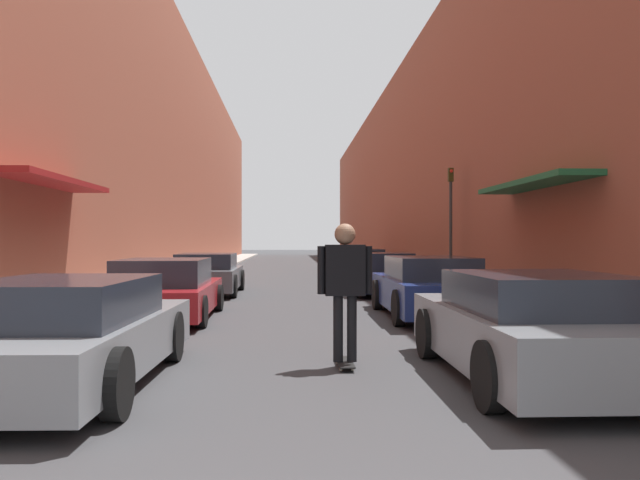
# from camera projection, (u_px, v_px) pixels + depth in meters

# --- Properties ---
(ground) EXTENTS (152.97, 152.97, 0.00)m
(ground) POSITION_uv_depth(u_px,v_px,m) (293.00, 276.00, 29.01)
(ground) COLOR #38383A
(curb_strip_left) EXTENTS (1.80, 69.53, 0.12)m
(curb_strip_left) POSITION_uv_depth(u_px,v_px,m) (211.00, 268.00, 35.73)
(curb_strip_left) COLOR #A3A099
(curb_strip_left) RESTS_ON ground
(curb_strip_right) EXTENTS (1.80, 69.53, 0.12)m
(curb_strip_right) POSITION_uv_depth(u_px,v_px,m) (373.00, 268.00, 36.19)
(curb_strip_right) COLOR #A3A099
(curb_strip_right) RESTS_ON ground
(building_row_left) EXTENTS (4.90, 69.53, 12.85)m
(building_row_left) POSITION_uv_depth(u_px,v_px,m) (160.00, 157.00, 35.58)
(building_row_left) COLOR brown
(building_row_left) RESTS_ON ground
(building_row_right) EXTENTS (4.90, 69.53, 10.79)m
(building_row_right) POSITION_uv_depth(u_px,v_px,m) (422.00, 176.00, 36.33)
(building_row_right) COLOR brown
(building_row_right) RESTS_ON ground
(parked_car_left_0) EXTENTS (2.01, 4.61, 1.24)m
(parked_car_left_0) POSITION_uv_depth(u_px,v_px,m) (68.00, 334.00, 7.03)
(parked_car_left_0) COLOR gray
(parked_car_left_0) RESTS_ON ground
(parked_car_left_1) EXTENTS (2.06, 4.61, 1.27)m
(parked_car_left_1) POSITION_uv_depth(u_px,v_px,m) (166.00, 290.00, 13.10)
(parked_car_left_1) COLOR maroon
(parked_car_left_1) RESTS_ON ground
(parked_car_left_2) EXTENTS (2.01, 4.60, 1.25)m
(parked_car_left_2) POSITION_uv_depth(u_px,v_px,m) (208.00, 274.00, 19.22)
(parked_car_left_2) COLOR #515459
(parked_car_left_2) RESTS_ON ground
(parked_car_right_0) EXTENTS (2.09, 4.45, 1.28)m
(parked_car_right_0) POSITION_uv_depth(u_px,v_px,m) (533.00, 327.00, 7.38)
(parked_car_right_0) COLOR gray
(parked_car_right_0) RESTS_ON ground
(parked_car_right_1) EXTENTS (1.98, 4.71, 1.31)m
(parked_car_right_1) POSITION_uv_depth(u_px,v_px,m) (428.00, 287.00, 13.45)
(parked_car_right_1) COLOR navy
(parked_car_right_1) RESTS_ON ground
(parked_car_right_2) EXTENTS (2.02, 3.98, 1.28)m
(parked_car_right_2) POSITION_uv_depth(u_px,v_px,m) (381.00, 275.00, 19.07)
(parked_car_right_2) COLOR navy
(parked_car_right_2) RESTS_ON ground
(parked_car_right_3) EXTENTS (1.92, 3.98, 1.32)m
(parked_car_right_3) POSITION_uv_depth(u_px,v_px,m) (361.00, 266.00, 24.62)
(parked_car_right_3) COLOR #232326
(parked_car_right_3) RESTS_ON ground
(parked_car_right_4) EXTENTS (2.01, 4.27, 1.28)m
(parked_car_right_4) POSITION_uv_depth(u_px,v_px,m) (350.00, 262.00, 29.85)
(parked_car_right_4) COLOR black
(parked_car_right_4) RESTS_ON ground
(parked_car_right_5) EXTENTS (1.90, 4.43, 1.33)m
(parked_car_right_5) POSITION_uv_depth(u_px,v_px,m) (343.00, 258.00, 35.06)
(parked_car_right_5) COLOR maroon
(parked_car_right_5) RESTS_ON ground
(skateboarder) EXTENTS (0.72, 0.78, 1.88)m
(skateboarder) POSITION_uv_depth(u_px,v_px,m) (345.00, 278.00, 8.16)
(skateboarder) COLOR black
(skateboarder) RESTS_ON ground
(traffic_light) EXTENTS (0.16, 0.22, 3.90)m
(traffic_light) POSITION_uv_depth(u_px,v_px,m) (451.00, 214.00, 20.30)
(traffic_light) COLOR #2D2D2D
(traffic_light) RESTS_ON curb_strip_right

